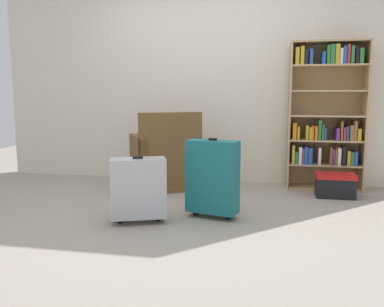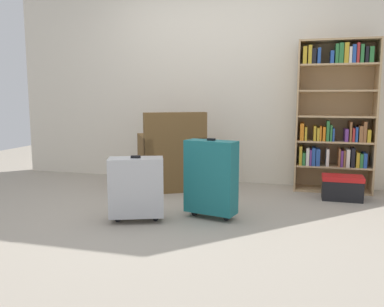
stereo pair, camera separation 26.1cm
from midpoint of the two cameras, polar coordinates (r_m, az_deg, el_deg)
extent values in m
plane|color=#9E9384|center=(3.60, -5.26, -9.24)|extent=(9.33, 9.33, 0.00)
cube|color=beige|center=(5.11, 0.14, 10.69)|extent=(5.33, 0.10, 2.60)
cube|color=tan|center=(4.78, 12.20, 5.21)|extent=(0.02, 0.32, 1.69)
cube|color=tan|center=(4.87, 21.97, 4.85)|extent=(0.02, 0.32, 1.69)
cube|color=tan|center=(4.96, 16.95, 5.13)|extent=(0.84, 0.02, 1.69)
cube|color=tan|center=(4.92, 16.72, -4.69)|extent=(0.80, 0.30, 0.02)
cube|color=tan|center=(4.87, 16.85, -1.46)|extent=(0.80, 0.30, 0.02)
cube|color=tan|center=(4.83, 16.99, 1.83)|extent=(0.80, 0.30, 0.02)
cube|color=tan|center=(4.81, 17.13, 5.16)|extent=(0.80, 0.30, 0.02)
cube|color=tan|center=(4.80, 17.27, 8.51)|extent=(0.80, 0.30, 0.02)
cube|color=tan|center=(4.81, 17.41, 11.86)|extent=(0.80, 0.30, 0.02)
cube|color=tan|center=(4.84, 17.55, 14.94)|extent=(0.80, 0.30, 0.02)
cube|color=gold|center=(4.78, 12.71, -0.05)|extent=(0.03, 0.21, 0.21)
cube|color=#2D7238|center=(4.79, 13.15, -0.49)|extent=(0.03, 0.22, 0.14)
cube|color=silver|center=(4.78, 13.64, -0.19)|extent=(0.03, 0.20, 0.20)
cube|color=#66337F|center=(4.78, 14.02, -0.31)|extent=(0.02, 0.20, 0.18)
cube|color=#264C99|center=(4.79, 14.39, -0.18)|extent=(0.04, 0.22, 0.20)
cube|color=#264C99|center=(4.80, 14.94, -0.25)|extent=(0.04, 0.23, 0.19)
cube|color=silver|center=(4.81, 16.16, -0.25)|extent=(0.03, 0.24, 0.19)
cube|color=brown|center=(4.81, 17.64, -0.28)|extent=(0.02, 0.20, 0.20)
cube|color=#66337F|center=(4.81, 17.95, -0.42)|extent=(0.02, 0.20, 0.18)
cube|color=brown|center=(4.82, 18.26, -0.39)|extent=(0.02, 0.23, 0.18)
cube|color=silver|center=(4.84, 18.66, -0.30)|extent=(0.04, 0.24, 0.20)
cube|color=black|center=(4.81, 19.31, -0.27)|extent=(0.04, 0.18, 0.21)
cube|color=gold|center=(4.86, 19.82, -0.51)|extent=(0.03, 0.26, 0.16)
cube|color=#2D7238|center=(4.85, 20.29, -0.62)|extent=(0.03, 0.23, 0.15)
cube|color=#264C99|center=(4.85, 20.74, -0.60)|extent=(0.04, 0.21, 0.16)
cube|color=orange|center=(4.77, 12.87, 3.18)|extent=(0.04, 0.24, 0.19)
cube|color=gold|center=(4.76, 13.39, 2.92)|extent=(0.02, 0.23, 0.15)
cube|color=gold|center=(4.77, 14.53, 2.97)|extent=(0.03, 0.24, 0.17)
cube|color=gold|center=(4.75, 14.99, 2.81)|extent=(0.03, 0.18, 0.15)
cube|color=orange|center=(4.77, 15.28, 2.93)|extent=(0.02, 0.22, 0.16)
cube|color=orange|center=(4.76, 15.71, 2.88)|extent=(0.03, 0.21, 0.16)
cube|color=#2D7238|center=(4.76, 16.20, 3.25)|extent=(0.03, 0.20, 0.22)
cube|color=#2D7238|center=(4.77, 16.59, 2.98)|extent=(0.02, 0.22, 0.18)
cube|color=#264C99|center=(4.79, 16.88, 2.77)|extent=(0.02, 0.24, 0.14)
cube|color=#66337F|center=(4.80, 18.48, 2.68)|extent=(0.03, 0.24, 0.14)
cube|color=brown|center=(4.82, 18.96, 3.15)|extent=(0.02, 0.27, 0.22)
cube|color=#B22D2D|center=(4.81, 19.32, 2.72)|extent=(0.02, 0.24, 0.15)
cube|color=#264C99|center=(4.79, 19.72, 2.75)|extent=(0.02, 0.20, 0.16)
cube|color=brown|center=(4.83, 20.18, 2.85)|extent=(0.04, 0.27, 0.17)
cube|color=brown|center=(4.81, 20.70, 3.08)|extent=(0.03, 0.21, 0.22)
cube|color=gold|center=(4.83, 21.15, 2.57)|extent=(0.04, 0.23, 0.14)
cube|color=gold|center=(4.76, 13.21, 13.31)|extent=(0.04, 0.21, 0.19)
cube|color=gold|center=(4.77, 13.86, 13.35)|extent=(0.04, 0.23, 0.20)
cube|color=black|center=(4.77, 14.38, 13.11)|extent=(0.04, 0.23, 0.16)
cube|color=#264C99|center=(4.76, 15.03, 13.12)|extent=(0.03, 0.22, 0.17)
cube|color=#264C99|center=(4.75, 16.69, 12.86)|extent=(0.04, 0.18, 0.13)
cube|color=#2D7238|center=(4.76, 17.28, 13.25)|extent=(0.03, 0.19, 0.20)
cube|color=#2D7238|center=(4.81, 17.76, 13.23)|extent=(0.04, 0.27, 0.21)
cube|color=gold|center=(4.78, 18.45, 13.24)|extent=(0.04, 0.20, 0.21)
cube|color=silver|center=(4.81, 18.88, 12.92)|extent=(0.03, 0.25, 0.17)
cube|color=#264C99|center=(4.80, 19.35, 13.04)|extent=(0.04, 0.22, 0.19)
cube|color=#B22D2D|center=(4.81, 19.81, 13.11)|extent=(0.03, 0.23, 0.21)
cube|color=#2D7238|center=(4.79, 20.34, 13.00)|extent=(0.03, 0.18, 0.19)
cube|color=black|center=(4.83, 20.82, 12.80)|extent=(0.03, 0.25, 0.17)
cube|color=#2D7238|center=(4.81, 21.43, 12.77)|extent=(0.04, 0.20, 0.16)
cube|color=brown|center=(4.77, -5.54, -2.44)|extent=(0.96, 0.96, 0.40)
cube|color=#91724F|center=(4.73, -5.58, 0.42)|extent=(0.72, 0.75, 0.08)
cube|color=brown|center=(4.43, -4.78, 2.63)|extent=(0.67, 0.45, 0.50)
cube|color=brown|center=(4.80, -2.10, 1.40)|extent=(0.43, 0.66, 0.22)
cube|color=brown|center=(4.67, -9.18, 1.11)|extent=(0.43, 0.66, 0.22)
cylinder|color=#1E7F4C|center=(4.60, -0.25, -4.74)|extent=(0.08, 0.08, 0.10)
torus|color=#1E7F4C|center=(4.59, 0.39, -4.71)|extent=(0.06, 0.01, 0.06)
cube|color=black|center=(4.52, 18.20, -4.54)|extent=(0.40, 0.23, 0.23)
cube|color=red|center=(4.49, 18.26, -3.07)|extent=(0.41, 0.24, 0.05)
cube|color=#19666B|center=(3.53, 0.82, -3.33)|extent=(0.48, 0.28, 0.64)
cube|color=black|center=(3.48, 0.84, 2.04)|extent=(0.07, 0.05, 0.02)
cylinder|color=black|center=(3.68, -1.47, -8.42)|extent=(0.06, 0.06, 0.05)
cylinder|color=black|center=(3.56, 3.18, -9.02)|extent=(0.06, 0.06, 0.05)
cube|color=#B7BABF|center=(3.46, -9.82, -4.86)|extent=(0.51, 0.38, 0.51)
cube|color=black|center=(3.41, -9.92, -0.56)|extent=(0.09, 0.07, 0.02)
cylinder|color=black|center=(3.54, -12.36, -9.30)|extent=(0.06, 0.06, 0.05)
cylinder|color=black|center=(3.53, -7.05, -9.19)|extent=(0.06, 0.06, 0.05)
camera|label=1|loc=(0.13, -92.02, -0.29)|focal=37.39mm
camera|label=2|loc=(0.13, 87.98, 0.29)|focal=37.39mm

